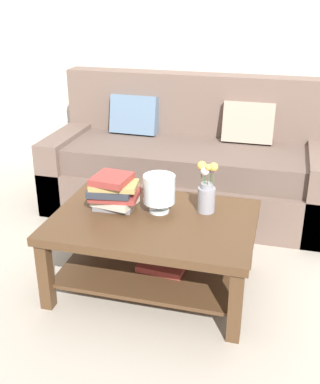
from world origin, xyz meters
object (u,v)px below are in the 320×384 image
coffee_table (154,237)px  couch (188,165)px  flower_pitcher (207,190)px  book_stack_main (113,192)px  glass_hurricane_vase (159,190)px

coffee_table → couch: bearing=91.9°
couch → flower_pitcher: (0.32, -1.04, 0.25)m
book_stack_main → flower_pitcher: flower_pitcher is taller
glass_hurricane_vase → book_stack_main: bearing=-174.0°
glass_hurricane_vase → flower_pitcher: flower_pitcher is taller
couch → flower_pitcher: couch is taller
coffee_table → glass_hurricane_vase: 0.29m
book_stack_main → couch: bearing=78.8°
book_stack_main → glass_hurricane_vase: (0.28, 0.03, 0.03)m
couch → book_stack_main: 1.19m
flower_pitcher → book_stack_main: bearing=-169.0°
couch → glass_hurricane_vase: (0.05, -1.11, 0.25)m
couch → glass_hurricane_vase: couch is taller
coffee_table → glass_hurricane_vase: bearing=83.5°
glass_hurricane_vase → flower_pitcher: bearing=16.1°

